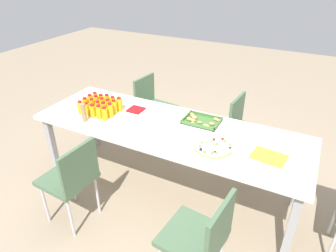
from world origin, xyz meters
The scene contains 32 objects.
ground_plane centered at (0.00, 0.00, 0.00)m, with size 12.00×12.00×0.00m, color gray.
party_table centered at (0.00, 0.00, 0.69)m, with size 2.55×0.83×0.75m.
chair_near_left centered at (-0.53, -0.74, 0.50)m, with size 0.43×0.43×0.83m.
chair_far_right centered at (0.56, 0.75, 0.50)m, with size 0.44×0.44×0.83m.
chair_near_right centered at (0.67, -0.81, 0.50)m, with size 0.44×0.44×0.83m.
chair_far_left centered at (-0.64, 0.81, 0.50)m, with size 0.44×0.44×0.83m.
juice_bottle_0 centered at (-0.88, -0.16, 0.82)m, with size 0.05×0.05×0.14m.
juice_bottle_1 centered at (-0.81, -0.16, 0.81)m, with size 0.05×0.05×0.14m.
juice_bottle_2 centered at (-0.74, -0.16, 0.81)m, with size 0.06×0.06×0.13m.
juice_bottle_3 centered at (-0.66, -0.16, 0.82)m, with size 0.06×0.06×0.14m.
juice_bottle_4 centered at (-0.59, -0.16, 0.81)m, with size 0.05×0.05×0.14m.
juice_bottle_5 centered at (-0.89, -0.08, 0.82)m, with size 0.06×0.06×0.14m.
juice_bottle_6 centered at (-0.81, -0.08, 0.82)m, with size 0.05×0.05×0.14m.
juice_bottle_7 centered at (-0.73, -0.08, 0.81)m, with size 0.05×0.05×0.13m.
juice_bottle_8 centered at (-0.66, -0.08, 0.82)m, with size 0.06×0.06×0.14m.
juice_bottle_9 centered at (-0.58, -0.08, 0.82)m, with size 0.06×0.06×0.15m.
juice_bottle_10 centered at (-0.89, -0.01, 0.82)m, with size 0.06×0.06×0.15m.
juice_bottle_11 centered at (-0.82, 0.00, 0.82)m, with size 0.06×0.06×0.15m.
juice_bottle_12 centered at (-0.73, -0.01, 0.82)m, with size 0.06×0.06×0.14m.
juice_bottle_13 centered at (-0.66, -0.01, 0.82)m, with size 0.05×0.05×0.14m.
juice_bottle_14 centered at (-0.59, -0.01, 0.82)m, with size 0.06×0.06×0.14m.
juice_bottle_15 centered at (-0.88, 0.07, 0.82)m, with size 0.05×0.05×0.14m.
juice_bottle_16 centered at (-0.81, 0.07, 0.81)m, with size 0.06×0.06×0.13m.
juice_bottle_17 centered at (-0.73, 0.07, 0.82)m, with size 0.06×0.06×0.15m.
juice_bottle_18 centered at (-0.66, 0.06, 0.82)m, with size 0.05×0.05×0.14m.
juice_bottle_19 centered at (-0.58, 0.07, 0.82)m, with size 0.06×0.06×0.15m.
fruit_pizza centered at (0.49, -0.15, 0.76)m, with size 0.31×0.31×0.05m.
snack_tray centered at (0.24, 0.21, 0.77)m, with size 0.33×0.24×0.04m.
plate_stack centered at (0.05, -0.11, 0.77)m, with size 0.18×0.18×0.03m.
napkin_stack centered at (-0.44, 0.14, 0.76)m, with size 0.15×0.15×0.01m, color red.
cardboard_tube centered at (-0.74, -0.27, 0.84)m, with size 0.04×0.04×0.18m, color #9E7A56.
paper_folder centered at (0.92, -0.07, 0.75)m, with size 0.26×0.20×0.01m, color yellow.
Camera 1 is at (1.09, -2.12, 2.12)m, focal length 32.00 mm.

